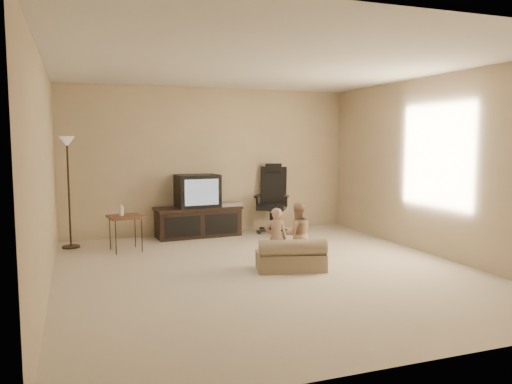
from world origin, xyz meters
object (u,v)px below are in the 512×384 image
office_chair (272,208)px  toddler_left (276,239)px  side_table (125,217)px  toddler_right (297,234)px  floor_lamp (68,167)px  tv_stand (198,211)px  child_sofa (291,257)px

office_chair → toddler_left: bearing=-80.5°
side_table → toddler_right: bearing=-39.5°
floor_lamp → toddler_right: floor_lamp is taller
toddler_right → toddler_left: bearing=19.2°
side_table → tv_stand: bearing=30.0°
tv_stand → floor_lamp: bearing=-177.0°
floor_lamp → toddler_right: size_ratio=2.04×
floor_lamp → toddler_right: bearing=-37.9°
child_sofa → toddler_right: size_ratio=1.13×
office_chair → toddler_right: 2.36m
office_chair → floor_lamp: floor_lamp is taller
tv_stand → toddler_left: bearing=-83.9°
tv_stand → child_sofa: (0.57, -2.56, -0.27)m
toddler_right → office_chair: bearing=-96.4°
side_table → toddler_left: toddler_left is taller
child_sofa → tv_stand: bearing=116.1°
tv_stand → office_chair: size_ratio=1.23×
office_chair → toddler_right: (-0.57, -2.29, -0.02)m
office_chair → tv_stand: bearing=-153.1°
floor_lamp → toddler_left: 3.39m
office_chair → child_sofa: office_chair is taller
office_chair → side_table: bearing=-135.5°
office_chair → child_sofa: 2.61m
office_chair → child_sofa: size_ratio=1.30×
toddler_left → toddler_right: 0.33m
office_chair → toddler_left: (-0.89, -2.36, -0.04)m
toddler_right → floor_lamp: bearing=-30.3°
tv_stand → side_table: tv_stand is taller
side_table → toddler_right: (1.99, -1.64, -0.09)m
office_chair → toddler_left: size_ratio=1.54×
side_table → floor_lamp: floor_lamp is taller
floor_lamp → toddler_left: size_ratio=2.13×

